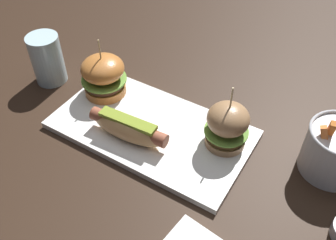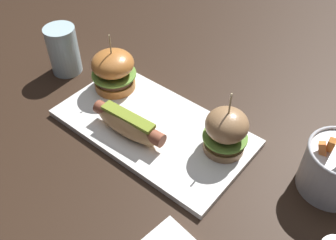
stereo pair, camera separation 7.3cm
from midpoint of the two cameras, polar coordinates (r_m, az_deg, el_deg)
The scene contains 7 objects.
ground_plane at distance 0.78m, azimuth -5.20°, elevation -1.87°, with size 3.00×3.00×0.00m, color black.
platter_main at distance 0.78m, azimuth -5.23°, elevation -1.51°, with size 0.41×0.22×0.01m, color white.
hot_dog at distance 0.74m, azimuth -8.87°, elevation -1.33°, with size 0.17×0.06×0.05m.
slider_left at distance 0.84m, azimuth -12.28°, elevation 6.56°, with size 0.10×0.10×0.14m.
slider_right at distance 0.71m, azimuth 6.14°, elevation -0.93°, with size 0.09×0.09×0.14m.
fries_bucket at distance 0.73m, azimuth 21.67°, elevation -4.46°, with size 0.12×0.12×0.14m.
water_glass at distance 0.93m, azimuth -20.13°, elevation 8.62°, with size 0.07×0.07×0.12m, color silver.
Camera 1 is at (0.31, -0.44, 0.56)m, focal length 39.98 mm.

